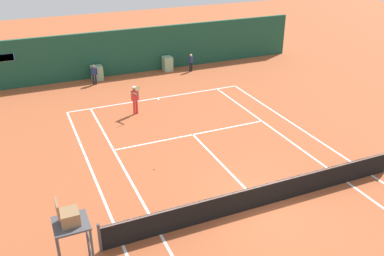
{
  "coord_description": "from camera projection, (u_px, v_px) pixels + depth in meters",
  "views": [
    {
      "loc": [
        -7.48,
        -10.64,
        9.38
      ],
      "look_at": [
        -0.4,
        5.59,
        0.8
      ],
      "focal_mm": 39.34,
      "sensor_mm": 36.0,
      "label": 1
    }
  ],
  "objects": [
    {
      "name": "ground_plane",
      "position": [
        254.0,
        197.0,
        16.03
      ],
      "size": [
        80.0,
        80.0,
        0.01
      ],
      "color": "#A8512D"
    },
    {
      "name": "tennis_net",
      "position": [
        263.0,
        194.0,
        15.33
      ],
      "size": [
        12.1,
        0.1,
        1.07
      ],
      "color": "#4C4C51",
      "rests_on": "ground_plane"
    },
    {
      "name": "sponsor_back_wall",
      "position": [
        131.0,
        52.0,
        28.9
      ],
      "size": [
        25.0,
        1.02,
        3.07
      ],
      "color": "#194C38",
      "rests_on": "ground_plane"
    },
    {
      "name": "umpire_chair",
      "position": [
        70.0,
        223.0,
        11.92
      ],
      "size": [
        1.0,
        1.0,
        2.56
      ],
      "rotation": [
        0.0,
        0.0,
        -1.57
      ],
      "color": "#47474C",
      "rests_on": "ground_plane"
    },
    {
      "name": "player_on_baseline",
      "position": [
        135.0,
        98.0,
        22.71
      ],
      "size": [
        0.48,
        0.81,
        1.81
      ],
      "rotation": [
        0.0,
        0.0,
        3.55
      ],
      "color": "red",
      "rests_on": "ground_plane"
    },
    {
      "name": "ball_kid_right_post",
      "position": [
        94.0,
        73.0,
        27.06
      ],
      "size": [
        0.43,
        0.21,
        1.31
      ],
      "rotation": [
        0.0,
        0.0,
        2.97
      ],
      "color": "black",
      "rests_on": "ground_plane"
    },
    {
      "name": "ball_kid_left_post",
      "position": [
        191.0,
        61.0,
        29.53
      ],
      "size": [
        0.42,
        0.2,
        1.25
      ],
      "rotation": [
        0.0,
        0.0,
        3.28
      ],
      "color": "black",
      "rests_on": "ground_plane"
    },
    {
      "name": "tennis_ball_near_service_line",
      "position": [
        155.0,
        169.0,
        17.85
      ],
      "size": [
        0.07,
        0.07,
        0.07
      ],
      "primitive_type": "sphere",
      "color": "#CCE033",
      "rests_on": "ground_plane"
    }
  ]
}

